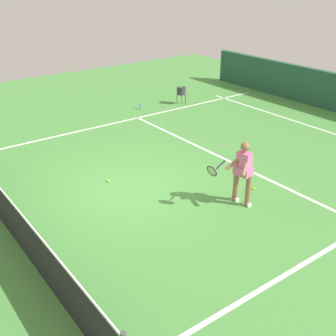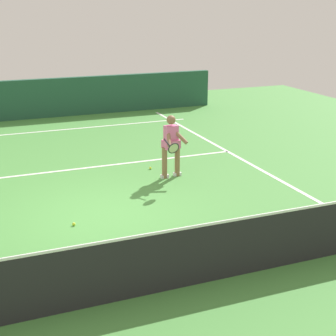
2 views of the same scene
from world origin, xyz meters
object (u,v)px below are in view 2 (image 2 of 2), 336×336
tennis_ball_mid (177,139)px  tennis_ball_far (74,224)px  tennis_ball_near (150,168)px  tennis_player (171,144)px

tennis_ball_mid → tennis_ball_far: size_ratio=1.00×
tennis_ball_near → tennis_ball_mid: 2.97m
tennis_ball_mid → tennis_ball_far: 6.71m
tennis_ball_near → tennis_ball_far: size_ratio=1.00×
tennis_ball_near → tennis_ball_mid: same height
tennis_player → tennis_ball_far: tennis_player is taller
tennis_player → tennis_ball_far: size_ratio=23.48×
tennis_ball_near → tennis_ball_far: same height
tennis_player → tennis_ball_near: size_ratio=23.48×
tennis_ball_near → tennis_player: bearing=109.2°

